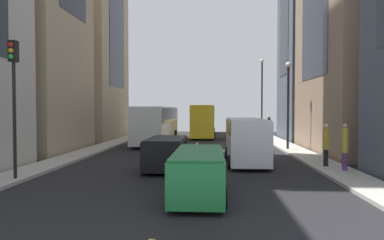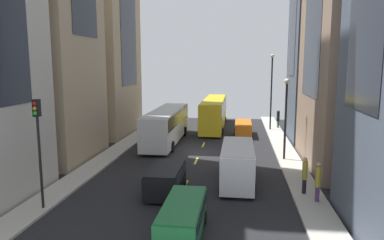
# 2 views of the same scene
# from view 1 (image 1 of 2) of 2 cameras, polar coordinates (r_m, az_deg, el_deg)

# --- Properties ---
(ground_plane) EXTENTS (40.95, 40.95, 0.00)m
(ground_plane) POSITION_cam_1_polar(r_m,az_deg,el_deg) (28.08, 0.57, -4.60)
(ground_plane) COLOR black
(sidewalk_west) EXTENTS (1.87, 44.00, 0.15)m
(sidewalk_west) POSITION_cam_1_polar(r_m,az_deg,el_deg) (29.44, -14.30, -4.22)
(sidewalk_west) COLOR #B2ADA3
(sidewalk_west) RESTS_ON ground
(sidewalk_east) EXTENTS (1.87, 44.00, 0.15)m
(sidewalk_east) POSITION_cam_1_polar(r_m,az_deg,el_deg) (28.70, 15.83, -4.38)
(sidewalk_east) COLOR #B2ADA3
(sidewalk_east) RESTS_ON ground
(lane_stripe_1) EXTENTS (0.16, 2.00, 0.01)m
(lane_stripe_1) POSITION_cam_1_polar(r_m,az_deg,el_deg) (13.32, -2.81, -11.65)
(lane_stripe_1) COLOR yellow
(lane_stripe_1) RESTS_ON ground
(lane_stripe_2) EXTENTS (0.16, 2.00, 0.01)m
(lane_stripe_2) POSITION_cam_1_polar(r_m,az_deg,el_deg) (19.18, -0.82, -7.53)
(lane_stripe_2) COLOR yellow
(lane_stripe_2) RESTS_ON ground
(lane_stripe_3) EXTENTS (0.16, 2.00, 0.01)m
(lane_stripe_3) POSITION_cam_1_polar(r_m,az_deg,el_deg) (25.11, 0.22, -5.34)
(lane_stripe_3) COLOR yellow
(lane_stripe_3) RESTS_ON ground
(lane_stripe_4) EXTENTS (0.16, 2.00, 0.01)m
(lane_stripe_4) POSITION_cam_1_polar(r_m,az_deg,el_deg) (31.06, 0.85, -3.99)
(lane_stripe_4) COLOR yellow
(lane_stripe_4) RESTS_ON ground
(lane_stripe_5) EXTENTS (0.16, 2.00, 0.01)m
(lane_stripe_5) POSITION_cam_1_polar(r_m,az_deg,el_deg) (37.03, 1.28, -3.07)
(lane_stripe_5) COLOR yellow
(lane_stripe_5) RESTS_ON ground
(lane_stripe_6) EXTENTS (0.16, 2.00, 0.01)m
(lane_stripe_6) POSITION_cam_1_polar(r_m,az_deg,el_deg) (43.01, 1.59, -2.41)
(lane_stripe_6) COLOR yellow
(lane_stripe_6) RESTS_ON ground
(lane_stripe_7) EXTENTS (0.16, 2.00, 0.01)m
(lane_stripe_7) POSITION_cam_1_polar(r_m,az_deg,el_deg) (49.00, 1.83, -1.91)
(lane_stripe_7) COLOR yellow
(lane_stripe_7) RESTS_ON ground
(building_west_2) EXTENTS (8.94, 9.73, 24.42)m
(building_west_2) POSITION_cam_1_polar(r_m,az_deg,el_deg) (39.28, -18.99, 15.04)
(building_west_2) COLOR tan
(building_west_2) RESTS_ON ground
(city_bus_white) EXTENTS (2.81, 12.08, 3.35)m
(city_bus_white) POSITION_cam_1_polar(r_m,az_deg,el_deg) (31.77, -5.88, -0.25)
(city_bus_white) COLOR silver
(city_bus_white) RESTS_ON ground
(streetcar_yellow) EXTENTS (2.70, 13.77, 3.59)m
(streetcar_yellow) POSITION_cam_1_polar(r_m,az_deg,el_deg) (40.55, 1.98, 0.34)
(streetcar_yellow) COLOR yellow
(streetcar_yellow) RESTS_ON ground
(delivery_van_white) EXTENTS (2.25, 6.10, 2.58)m
(delivery_van_white) POSITION_cam_1_polar(r_m,az_deg,el_deg) (19.78, 9.09, -2.86)
(delivery_van_white) COLOR white
(delivery_van_white) RESTS_ON ground
(car_green_0) EXTENTS (1.91, 4.80, 1.63)m
(car_green_0) POSITION_cam_1_polar(r_m,az_deg,el_deg) (12.13, 1.12, -8.35)
(car_green_0) COLOR #1E7238
(car_green_0) RESTS_ON ground
(car_black_1) EXTENTS (2.08, 4.08, 1.64)m
(car_black_1) POSITION_cam_1_polar(r_m,az_deg,el_deg) (17.52, -4.33, -5.23)
(car_black_1) COLOR black
(car_black_1) RESTS_ON ground
(car_orange_2) EXTENTS (1.95, 4.59, 1.55)m
(car_orange_2) POSITION_cam_1_polar(r_m,az_deg,el_deg) (36.18, 7.43, -1.75)
(car_orange_2) COLOR orange
(car_orange_2) RESTS_ON ground
(pedestrian_crossing_mid) EXTENTS (0.31, 0.31, 2.26)m
(pedestrian_crossing_mid) POSITION_cam_1_polar(r_m,az_deg,el_deg) (18.02, 24.38, -3.91)
(pedestrian_crossing_mid) COLOR #593372
(pedestrian_crossing_mid) RESTS_ON ground
(pedestrian_waiting_curb) EXTENTS (0.35, 0.35, 2.25)m
(pedestrian_waiting_curb) POSITION_cam_1_polar(r_m,az_deg,el_deg) (41.40, 12.84, -0.74)
(pedestrian_waiting_curb) COLOR #336B38
(pedestrian_waiting_curb) RESTS_ON ground
(pedestrian_crossing_near) EXTENTS (0.32, 0.32, 2.22)m
(pedestrian_crossing_near) POSITION_cam_1_polar(r_m,az_deg,el_deg) (18.99, 21.65, -3.66)
(pedestrian_crossing_near) COLOR black
(pedestrian_crossing_near) RESTS_ON ground
(traffic_light_near_corner) EXTENTS (0.32, 0.44, 5.87)m
(traffic_light_near_corner) POSITION_cam_1_polar(r_m,az_deg,el_deg) (16.29, -27.86, 5.55)
(traffic_light_near_corner) COLOR black
(traffic_light_near_corner) RESTS_ON ground
(streetlamp_near) EXTENTS (0.44, 0.44, 8.83)m
(streetlamp_near) POSITION_cam_1_polar(r_m,az_deg,el_deg) (40.03, 11.71, 4.99)
(streetlamp_near) COLOR black
(streetlamp_near) RESTS_ON ground
(streetlamp_far) EXTENTS (0.44, 0.44, 6.54)m
(streetlamp_far) POSITION_cam_1_polar(r_m,az_deg,el_deg) (26.56, 15.90, 4.04)
(streetlamp_far) COLOR black
(streetlamp_far) RESTS_ON ground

